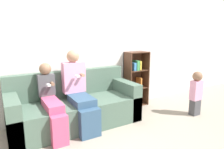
{
  "coord_description": "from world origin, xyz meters",
  "views": [
    {
      "loc": [
        -1.27,
        -2.5,
        1.5
      ],
      "look_at": [
        0.53,
        0.55,
        0.78
      ],
      "focal_mm": 32.0,
      "sensor_mm": 36.0,
      "label": 1
    }
  ],
  "objects_px": {
    "child_seated": "(51,100)",
    "toddler_standing": "(196,92)",
    "adult_seated": "(79,89)",
    "bookshelf": "(135,77)",
    "couch": "(76,108)"
  },
  "relations": [
    {
      "from": "child_seated",
      "to": "couch",
      "type": "bearing_deg",
      "value": 17.16
    },
    {
      "from": "child_seated",
      "to": "toddler_standing",
      "type": "height_order",
      "value": "child_seated"
    },
    {
      "from": "child_seated",
      "to": "bookshelf",
      "type": "bearing_deg",
      "value": 13.01
    },
    {
      "from": "adult_seated",
      "to": "child_seated",
      "type": "xyz_separation_m",
      "value": [
        -0.45,
        -0.04,
        -0.09
      ]
    },
    {
      "from": "couch",
      "to": "bookshelf",
      "type": "height_order",
      "value": "bookshelf"
    },
    {
      "from": "adult_seated",
      "to": "child_seated",
      "type": "height_order",
      "value": "adult_seated"
    },
    {
      "from": "adult_seated",
      "to": "toddler_standing",
      "type": "bearing_deg",
      "value": -17.4
    },
    {
      "from": "couch",
      "to": "toddler_standing",
      "type": "relative_size",
      "value": 2.51
    },
    {
      "from": "toddler_standing",
      "to": "couch",
      "type": "bearing_deg",
      "value": 160.65
    },
    {
      "from": "bookshelf",
      "to": "child_seated",
      "type": "bearing_deg",
      "value": -166.99
    },
    {
      "from": "adult_seated",
      "to": "toddler_standing",
      "type": "height_order",
      "value": "adult_seated"
    },
    {
      "from": "bookshelf",
      "to": "toddler_standing",
      "type": "bearing_deg",
      "value": -58.29
    },
    {
      "from": "couch",
      "to": "child_seated",
      "type": "height_order",
      "value": "child_seated"
    },
    {
      "from": "child_seated",
      "to": "bookshelf",
      "type": "height_order",
      "value": "bookshelf"
    },
    {
      "from": "child_seated",
      "to": "toddler_standing",
      "type": "relative_size",
      "value": 1.28
    }
  ]
}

